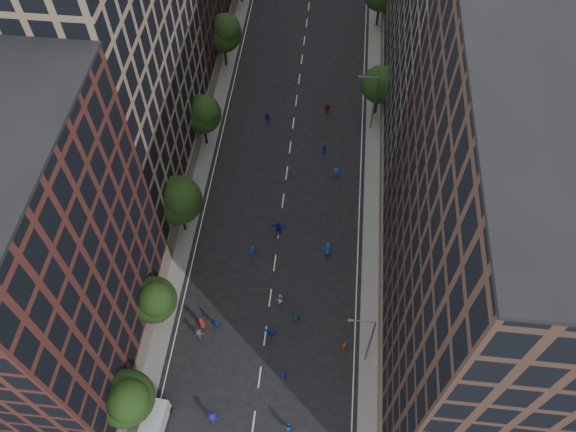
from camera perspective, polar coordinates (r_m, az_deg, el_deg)
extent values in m
plane|color=black|center=(75.25, 0.18, 6.74)|extent=(240.00, 240.00, 0.00)
cube|color=slate|center=(81.97, -7.82, 11.23)|extent=(4.00, 105.00, 0.15)
cube|color=slate|center=(80.55, 9.39, 10.00)|extent=(4.00, 105.00, 0.15)
cube|color=#4F241E|center=(51.88, -24.69, -5.05)|extent=(14.00, 22.00, 30.00)
cube|color=#92795F|center=(64.15, -17.98, 14.55)|extent=(14.00, 26.00, 34.00)
cube|color=#483227|center=(47.66, 20.44, -3.27)|extent=(14.00, 30.00, 36.00)
cube|color=#686156|center=(68.40, 17.39, 17.01)|extent=(14.00, 28.00, 33.00)
cylinder|color=black|center=(58.09, -15.30, -18.47)|extent=(0.36, 0.36, 3.96)
sphere|color=black|center=(54.75, -16.15, -17.35)|extent=(5.20, 5.20, 5.20)
sphere|color=black|center=(53.23, -15.94, -17.55)|extent=(3.90, 3.90, 3.90)
cylinder|color=black|center=(61.39, -12.92, -9.70)|extent=(0.36, 0.36, 3.70)
sphere|color=black|center=(58.44, -13.53, -8.27)|extent=(4.80, 4.80, 4.80)
sphere|color=black|center=(57.04, -13.29, -8.22)|extent=(3.60, 3.60, 3.60)
cylinder|color=black|center=(66.78, -10.63, -0.36)|extent=(0.36, 0.36, 4.22)
sphere|color=black|center=(63.72, -11.15, 1.61)|extent=(5.60, 5.60, 5.60)
sphere|color=black|center=(62.13, -10.84, 1.92)|extent=(4.20, 4.20, 4.20)
cylinder|color=black|center=(75.38, -8.40, 8.29)|extent=(0.36, 0.36, 3.87)
sphere|color=black|center=(72.90, -8.74, 10.19)|extent=(5.00, 5.00, 5.00)
sphere|color=black|center=(71.55, -8.45, 10.59)|extent=(3.75, 3.75, 3.75)
cylinder|color=black|center=(86.77, -6.39, 16.01)|extent=(0.36, 0.36, 4.05)
sphere|color=black|center=(84.53, -6.63, 17.95)|extent=(5.40, 5.40, 5.40)
sphere|color=black|center=(83.18, -6.31, 18.46)|extent=(4.05, 4.05, 4.05)
cylinder|color=black|center=(79.60, 8.98, 11.22)|extent=(0.36, 0.36, 3.74)
sphere|color=black|center=(77.33, 9.31, 13.04)|extent=(5.00, 5.00, 5.00)
sphere|color=black|center=(76.19, 9.92, 13.44)|extent=(3.75, 3.75, 3.75)
cylinder|color=black|center=(95.10, 9.12, 19.55)|extent=(0.36, 0.36, 3.96)
cylinder|color=#595B60|center=(56.32, 8.33, -12.55)|extent=(0.18, 0.18, 9.00)
cylinder|color=#595B60|center=(52.12, 7.59, -10.56)|extent=(2.40, 0.12, 0.12)
cube|color=#595B60|center=(52.08, 6.36, -10.50)|extent=(0.50, 0.22, 0.15)
cylinder|color=#595B60|center=(75.58, 8.76, 11.14)|extent=(0.18, 0.18, 9.00)
cylinder|color=#595B60|center=(72.50, 8.25, 13.80)|extent=(2.40, 0.12, 0.12)
cube|color=#595B60|center=(72.48, 7.35, 13.86)|extent=(0.50, 0.22, 0.15)
cube|color=silver|center=(58.08, -13.34, -19.41)|extent=(2.22, 3.47, 2.03)
cylinder|color=black|center=(59.53, -13.61, -18.29)|extent=(0.29, 0.72, 0.70)
cylinder|color=black|center=(59.06, -11.86, -18.74)|extent=(0.29, 0.72, 0.70)
imported|color=#161DB7|center=(58.46, -0.55, -15.94)|extent=(0.62, 0.43, 1.65)
imported|color=blue|center=(56.98, 0.02, -20.56)|extent=(0.91, 0.74, 1.77)
imported|color=#1F16B4|center=(57.58, -7.67, -19.67)|extent=(1.25, 0.78, 1.86)
imported|color=#13389D|center=(60.84, -7.26, -10.86)|extent=(1.22, 0.86, 1.93)
imported|color=navy|center=(60.17, -1.83, -11.78)|extent=(1.58, 0.87, 1.62)
imported|color=maroon|center=(61.13, -8.78, -10.67)|extent=(1.10, 0.91, 1.92)
imported|color=maroon|center=(59.91, 5.75, -13.04)|extent=(0.60, 0.44, 1.52)
imported|color=silver|center=(61.75, -0.83, -8.45)|extent=(1.01, 0.90, 1.73)
imported|color=#3E3D42|center=(60.75, -9.02, -11.79)|extent=(1.23, 0.90, 1.71)
imported|color=#216F3C|center=(60.70, 0.79, -10.42)|extent=(1.06, 0.46, 1.79)
imported|color=#131298|center=(66.43, -0.96, -1.21)|extent=(1.76, 0.76, 1.84)
imported|color=#144BA5|center=(64.93, 4.07, -3.36)|extent=(1.07, 0.85, 1.93)
imported|color=#1349A0|center=(64.74, -3.60, -3.61)|extent=(0.80, 0.65, 1.90)
imported|color=#1623BA|center=(74.47, 3.69, 6.79)|extent=(0.87, 0.77, 1.51)
imported|color=#163CB2|center=(71.73, 4.91, 4.33)|extent=(1.26, 0.96, 1.73)
imported|color=#151CAD|center=(78.15, -2.09, 9.89)|extent=(0.99, 0.43, 1.68)
imported|color=maroon|center=(79.80, 4.00, 10.89)|extent=(1.50, 0.90, 1.55)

